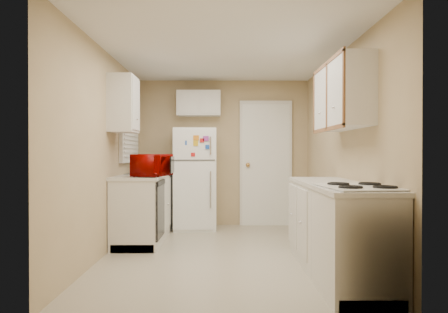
{
  "coord_description": "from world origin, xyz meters",
  "views": [
    {
      "loc": [
        -0.03,
        -4.73,
        1.2
      ],
      "look_at": [
        0.0,
        0.5,
        1.15
      ],
      "focal_mm": 32.0,
      "sensor_mm": 36.0,
      "label": 1
    }
  ],
  "objects": [
    {
      "name": "wall_back",
      "position": [
        0.0,
        1.9,
        1.2
      ],
      "size": [
        2.8,
        2.8,
        0.0
      ],
      "primitive_type": "plane",
      "color": "tan",
      "rests_on": "floor"
    },
    {
      "name": "wall_front",
      "position": [
        0.0,
        -1.9,
        1.2
      ],
      "size": [
        2.8,
        2.8,
        0.0
      ],
      "primitive_type": "plane",
      "color": "tan",
      "rests_on": "floor"
    },
    {
      "name": "cabinet_over_fridge",
      "position": [
        -0.4,
        1.75,
        2.0
      ],
      "size": [
        0.7,
        0.3,
        0.4
      ],
      "primitive_type": "cube",
      "color": "silver",
      "rests_on": "wall_back"
    },
    {
      "name": "wall_right",
      "position": [
        1.4,
        0.0,
        1.2
      ],
      "size": [
        3.8,
        3.8,
        0.0
      ],
      "primitive_type": "plane",
      "color": "tan",
      "rests_on": "floor"
    },
    {
      "name": "upper_cabinet_left",
      "position": [
        -1.25,
        0.22,
        1.8
      ],
      "size": [
        0.3,
        0.45,
        0.7
      ],
      "primitive_type": "cube",
      "color": "silver",
      "rests_on": "wall_left"
    },
    {
      "name": "refrigerator",
      "position": [
        -0.46,
        1.57,
        0.79
      ],
      "size": [
        0.69,
        0.67,
        1.58
      ],
      "primitive_type": "cube",
      "rotation": [
        0.0,
        0.0,
        0.07
      ],
      "color": "white",
      "rests_on": "floor"
    },
    {
      "name": "dishwasher",
      "position": [
        -0.81,
        0.3,
        0.49
      ],
      "size": [
        0.03,
        0.58,
        0.72
      ],
      "primitive_type": "cube",
      "color": "black",
      "rests_on": "floor"
    },
    {
      "name": "left_counter",
      "position": [
        -1.1,
        0.9,
        0.45
      ],
      "size": [
        0.6,
        1.8,
        0.9
      ],
      "primitive_type": "cube",
      "color": "silver",
      "rests_on": "floor"
    },
    {
      "name": "upper_cabinet_right",
      "position": [
        1.25,
        -0.5,
        1.8
      ],
      "size": [
        0.3,
        1.2,
        0.7
      ],
      "primitive_type": "cube",
      "color": "silver",
      "rests_on": "wall_right"
    },
    {
      "name": "right_counter",
      "position": [
        1.1,
        -0.8,
        0.45
      ],
      "size": [
        0.6,
        2.0,
        0.9
      ],
      "primitive_type": "cube",
      "color": "silver",
      "rests_on": "floor"
    },
    {
      "name": "microwave",
      "position": [
        -0.9,
        0.28,
        1.05
      ],
      "size": [
        0.57,
        0.42,
        0.34
      ],
      "primitive_type": "imported",
      "rotation": [
        0.0,
        0.0,
        1.26
      ],
      "color": "#890300",
      "rests_on": "left_counter"
    },
    {
      "name": "wall_left",
      "position": [
        -1.4,
        0.0,
        1.2
      ],
      "size": [
        3.8,
        3.8,
        0.0
      ],
      "primitive_type": "plane",
      "color": "tan",
      "rests_on": "floor"
    },
    {
      "name": "ceiling",
      "position": [
        0.0,
        0.0,
        2.4
      ],
      "size": [
        3.8,
        3.8,
        0.0
      ],
      "primitive_type": "plane",
      "color": "white",
      "rests_on": "floor"
    },
    {
      "name": "soap_bottle",
      "position": [
        -1.15,
        1.5,
        1.0
      ],
      "size": [
        0.1,
        0.1,
        0.21
      ],
      "primitive_type": "imported",
      "rotation": [
        0.0,
        0.0,
        0.05
      ],
      "color": "silver",
      "rests_on": "left_counter"
    },
    {
      "name": "interior_door",
      "position": [
        0.7,
        1.86,
        1.02
      ],
      "size": [
        0.86,
        0.06,
        2.08
      ],
      "primitive_type": "cube",
      "color": "white",
      "rests_on": "floor"
    },
    {
      "name": "stove",
      "position": [
        1.15,
        -1.36,
        0.46
      ],
      "size": [
        0.68,
        0.81,
        0.92
      ],
      "primitive_type": "cube",
      "rotation": [
        0.0,
        0.0,
        0.1
      ],
      "color": "white",
      "rests_on": "floor"
    },
    {
      "name": "sink",
      "position": [
        -1.1,
        1.05,
        0.86
      ],
      "size": [
        0.54,
        0.74,
        0.16
      ],
      "primitive_type": "cube",
      "color": "gray",
      "rests_on": "left_counter"
    },
    {
      "name": "floor",
      "position": [
        0.0,
        0.0,
        0.0
      ],
      "size": [
        3.8,
        3.8,
        0.0
      ],
      "primitive_type": "plane",
      "color": "beige",
      "rests_on": "ground"
    },
    {
      "name": "window_blinds",
      "position": [
        -1.36,
        1.05,
        1.6
      ],
      "size": [
        0.1,
        0.98,
        1.08
      ],
      "primitive_type": "cube",
      "color": "silver",
      "rests_on": "wall_left"
    }
  ]
}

